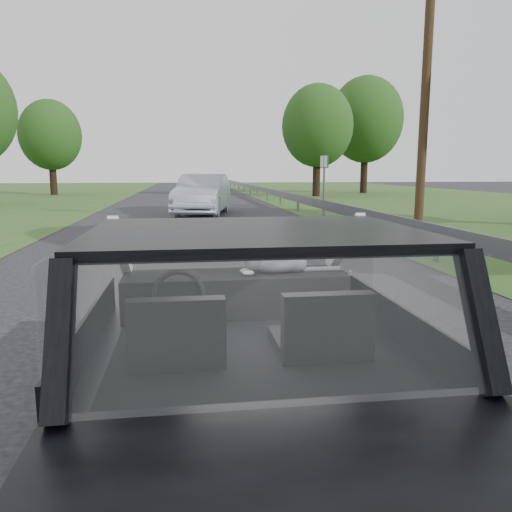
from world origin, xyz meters
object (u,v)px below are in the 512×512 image
object	(u,v)px
utility_pole	(426,89)
cat	(277,262)
other_car	(203,194)
highway_sign	(324,182)
subject_car	(245,338)

from	to	relation	value
utility_pole	cat	bearing A→B (deg)	-120.52
other_car	utility_pole	world-z (taller)	utility_pole
cat	other_car	bearing A→B (deg)	83.89
highway_sign	utility_pole	world-z (taller)	utility_pole
subject_car	other_car	xyz separation A→B (m)	(0.33, 17.00, 0.07)
highway_sign	utility_pole	size ratio (longest dim) A/B	0.30
cat	utility_pole	world-z (taller)	utility_pole
subject_car	utility_pole	size ratio (longest dim) A/B	0.49
subject_car	cat	bearing A→B (deg)	62.76
other_car	subject_car	bearing A→B (deg)	-80.04
cat	other_car	size ratio (longest dim) A/B	0.12
highway_sign	utility_pole	bearing A→B (deg)	-90.50
cat	highway_sign	world-z (taller)	highway_sign
cat	other_car	distance (m)	16.41
subject_car	cat	distance (m)	0.75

